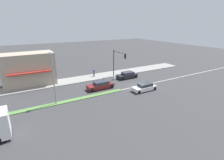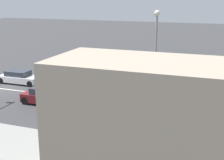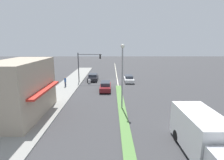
% 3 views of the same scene
% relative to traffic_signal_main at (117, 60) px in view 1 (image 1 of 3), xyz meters
% --- Properties ---
extents(ground_plane, '(160.00, 160.00, 0.00)m').
position_rel_traffic_signal_main_xyz_m(ground_plane, '(-6.12, 17.10, -3.90)').
color(ground_plane, '#38383A').
extents(sidewalk_right, '(4.00, 73.00, 0.12)m').
position_rel_traffic_signal_main_xyz_m(sidewalk_right, '(2.88, 17.60, -3.84)').
color(sidewalk_right, gray).
rests_on(sidewalk_right, ground).
extents(lane_marking_center, '(0.16, 60.00, 0.01)m').
position_rel_traffic_signal_main_xyz_m(lane_marking_center, '(-6.12, -0.90, -3.90)').
color(lane_marking_center, beige).
rests_on(lane_marking_center, ground).
extents(building_corner_store, '(4.93, 8.70, 5.78)m').
position_rel_traffic_signal_main_xyz_m(building_corner_store, '(4.34, 16.00, -0.89)').
color(building_corner_store, tan).
rests_on(building_corner_store, sidewalk_right).
extents(traffic_signal_main, '(4.59, 0.34, 5.60)m').
position_rel_traffic_signal_main_xyz_m(traffic_signal_main, '(0.00, 0.00, 0.00)').
color(traffic_signal_main, '#333338').
rests_on(traffic_signal_main, sidewalk_right).
extents(street_lamp, '(0.44, 0.44, 7.37)m').
position_rel_traffic_signal_main_xyz_m(street_lamp, '(-6.12, 13.86, 0.88)').
color(street_lamp, gray).
rests_on(street_lamp, median_strip).
extents(pedestrian, '(0.34, 0.34, 1.69)m').
position_rel_traffic_signal_main_xyz_m(pedestrian, '(3.09, 3.86, -2.89)').
color(pedestrian, '#282D42').
rests_on(pedestrian, sidewalk_right).
extents(warning_aframe_sign, '(0.45, 0.53, 0.84)m').
position_rel_traffic_signal_main_xyz_m(warning_aframe_sign, '(-0.71, 1.13, -3.47)').
color(warning_aframe_sign, silver).
rests_on(warning_aframe_sign, ground).
extents(van_white, '(1.74, 4.15, 1.28)m').
position_rel_traffic_signal_main_xyz_m(van_white, '(-8.32, -0.27, -3.29)').
color(van_white, silver).
rests_on(van_white, ground).
extents(sedan_maroon, '(1.73, 4.56, 1.37)m').
position_rel_traffic_signal_main_xyz_m(sedan_maroon, '(-3.92, 5.80, -3.24)').
color(sedan_maroon, maroon).
rests_on(sedan_maroon, ground).
extents(sedan_dark, '(1.90, 4.20, 1.34)m').
position_rel_traffic_signal_main_xyz_m(sedan_dark, '(-1.12, -1.70, -3.26)').
color(sedan_dark, black).
rests_on(sedan_dark, ground).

